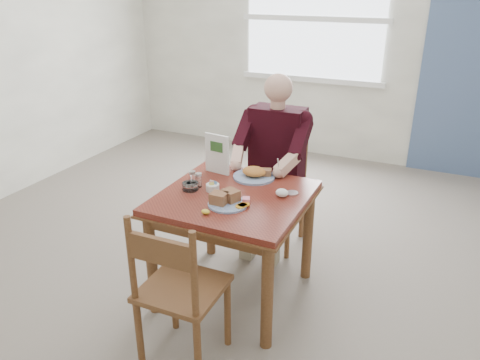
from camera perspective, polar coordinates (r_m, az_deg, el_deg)
The scene contains 16 objects.
floor at distance 3.35m, azimuth -0.67°, elevation -13.47°, with size 6.00×6.00×0.00m, color slate.
wall_back at distance 5.58m, azimuth 13.11°, elevation 16.45°, with size 5.50×5.50×0.00m, color white.
lemon_wedge at distance 2.72m, azimuth -4.22°, elevation -3.89°, with size 0.05×0.04×0.03m, color yellow.
napkin at distance 2.93m, azimuth 5.14°, elevation -1.57°, with size 0.08×0.07×0.05m, color white.
metal_dish at distance 2.98m, azimuth 6.36°, elevation -1.60°, with size 0.08×0.08×0.01m, color silver.
window at distance 5.63m, azimuth 9.04°, elevation 18.85°, with size 1.72×0.04×1.42m.
table at distance 3.01m, azimuth -0.73°, elevation -3.68°, with size 0.92×0.92×0.75m.
chair_far at distance 3.74m, azimuth 4.51°, elevation -0.84°, with size 0.42×0.42×0.95m.
chair_near at distance 2.57m, azimuth -7.54°, elevation -13.27°, with size 0.43×0.43×0.95m.
diner at distance 3.54m, azimuth 4.17°, elevation 3.53°, with size 0.53×0.56×1.39m.
near_plate at distance 2.82m, azimuth -1.58°, elevation -2.45°, with size 0.27×0.27×0.08m.
far_plate at distance 3.20m, azimuth 1.83°, elevation 0.77°, with size 0.36×0.36×0.08m.
caddy at distance 3.01m, azimuth -3.35°, elevation -0.89°, with size 0.09×0.09×0.06m.
shakers at distance 3.08m, azimuth -5.44°, elevation 0.15°, with size 0.11×0.06×0.10m.
creamer at distance 3.03m, azimuth -6.07°, elevation -0.75°, with size 0.12×0.12×0.05m.
menu at distance 3.24m, azimuth -2.83°, elevation 3.21°, with size 0.19×0.04×0.28m.
Camera 1 is at (1.16, -2.42, 2.00)m, focal length 35.00 mm.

